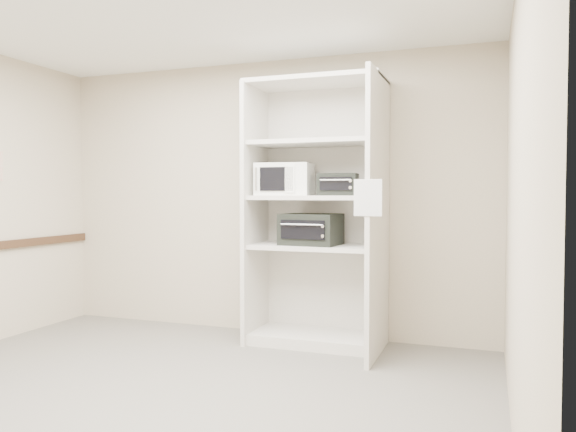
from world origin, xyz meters
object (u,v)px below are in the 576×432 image
(shelving_unit, at_px, (321,222))
(toaster_oven_upper, at_px, (338,184))
(microwave, at_px, (285,179))
(toaster_oven_lower, at_px, (311,229))

(shelving_unit, bearing_deg, toaster_oven_upper, -5.23)
(shelving_unit, distance_m, toaster_oven_upper, 0.38)
(microwave, bearing_deg, shelving_unit, -4.58)
(microwave, bearing_deg, toaster_oven_lower, -12.53)
(shelving_unit, distance_m, toaster_oven_lower, 0.12)
(microwave, distance_m, toaster_oven_lower, 0.53)
(shelving_unit, relative_size, toaster_oven_lower, 4.74)
(toaster_oven_lower, bearing_deg, shelving_unit, 30.03)
(shelving_unit, relative_size, microwave, 4.87)
(shelving_unit, xyz_separation_m, microwave, (-0.35, -0.01, 0.39))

